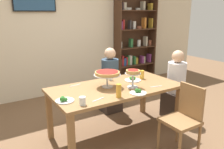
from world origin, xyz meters
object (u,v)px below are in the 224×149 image
at_px(bookshelf, 134,39).
at_px(diner_far_right, 110,85).
at_px(personal_pizza_stand, 133,74).
at_px(cutlery_fork_near, 98,100).
at_px(chair_near_right, 184,116).
at_px(salad_plate_near_diner, 138,92).
at_px(dining_table, 116,92).
at_px(beer_glass_amber_tall, 142,75).
at_px(cutlery_knife_far, 75,85).
at_px(water_glass_clear_near, 82,101).
at_px(salad_plate_spare, 64,100).
at_px(cutlery_fork_far, 156,86).
at_px(diner_head_east, 176,89).
at_px(water_glass_clear_far, 111,77).
at_px(beer_glass_amber_short, 119,91).
at_px(salad_plate_far_diner, 133,79).
at_px(cutlery_knife_near, 136,75).
at_px(deep_dish_pizza_stand, 107,74).

relative_size(bookshelf, diner_far_right, 1.92).
bearing_deg(personal_pizza_stand, cutlery_fork_near, -166.41).
bearing_deg(chair_near_right, salad_plate_near_diner, 46.78).
bearing_deg(dining_table, beer_glass_amber_tall, 11.20).
bearing_deg(cutlery_knife_far, beer_glass_amber_tall, 156.84).
xyz_separation_m(dining_table, water_glass_clear_near, (-0.67, -0.35, 0.13)).
distance_m(salad_plate_spare, cutlery_fork_far, 1.28).
bearing_deg(cutlery_fork_far, bookshelf, 73.23).
height_order(diner_head_east, personal_pizza_stand, diner_head_east).
height_order(chair_near_right, water_glass_clear_far, chair_near_right).
height_order(chair_near_right, water_glass_clear_near, chair_near_right).
bearing_deg(diner_far_right, salad_plate_near_diner, -14.24).
height_order(salad_plate_spare, beer_glass_amber_tall, beer_glass_amber_tall).
height_order(chair_near_right, beer_glass_amber_short, beer_glass_amber_short).
bearing_deg(cutlery_fork_far, beer_glass_amber_tall, 92.66).
bearing_deg(salad_plate_spare, salad_plate_far_diner, 12.09).
distance_m(diner_head_east, cutlery_knife_near, 0.71).
distance_m(personal_pizza_stand, cutlery_fork_far, 0.38).
bearing_deg(cutlery_knife_far, salad_plate_spare, 44.63).
bearing_deg(cutlery_fork_near, salad_plate_far_diner, 11.08).
bearing_deg(deep_dish_pizza_stand, chair_near_right, -53.15).
height_order(dining_table, cutlery_knife_near, cutlery_knife_near).
relative_size(cutlery_fork_near, cutlery_fork_far, 1.00).
distance_m(beer_glass_amber_short, cutlery_knife_near, 1.05).
xyz_separation_m(dining_table, cutlery_knife_far, (-0.46, 0.34, 0.09)).
distance_m(salad_plate_far_diner, salad_plate_spare, 1.20).
relative_size(personal_pizza_stand, cutlery_fork_near, 1.38).
distance_m(diner_far_right, water_glass_clear_far, 0.63).
bearing_deg(salad_plate_near_diner, diner_head_east, 18.22).
bearing_deg(diner_far_right, chair_near_right, 4.80).
height_order(diner_far_right, cutlery_knife_near, diner_far_right).
bearing_deg(cutlery_knife_near, chair_near_right, 95.31).
xyz_separation_m(chair_near_right, cutlery_knife_near, (0.09, 1.11, 0.26)).
distance_m(diner_head_east, water_glass_clear_far, 1.16).
xyz_separation_m(water_glass_clear_near, cutlery_knife_near, (1.27, 0.67, -0.04)).
xyz_separation_m(chair_near_right, salad_plate_far_diner, (-0.14, 0.89, 0.27)).
bearing_deg(deep_dish_pizza_stand, cutlery_knife_near, 21.11).
bearing_deg(salad_plate_far_diner, diner_head_east, -9.18).
xyz_separation_m(water_glass_clear_near, water_glass_clear_far, (0.77, 0.65, 0.00)).
distance_m(salad_plate_far_diner, cutlery_knife_far, 0.86).
bearing_deg(cutlery_knife_near, deep_dish_pizza_stand, 31.17).
bearing_deg(cutlery_knife_far, water_glass_clear_far, 165.66).
bearing_deg(deep_dish_pizza_stand, cutlery_fork_near, -133.95).
height_order(deep_dish_pizza_stand, salad_plate_far_diner, deep_dish_pizza_stand).
distance_m(salad_plate_near_diner, cutlery_fork_far, 0.39).
relative_size(personal_pizza_stand, water_glass_clear_far, 2.38).
xyz_separation_m(diner_head_east, water_glass_clear_far, (-1.07, 0.33, 0.30)).
xyz_separation_m(dining_table, cutlery_fork_far, (0.47, -0.30, 0.09)).
height_order(chair_near_right, cutlery_knife_near, chair_near_right).
distance_m(cutlery_fork_near, cutlery_fork_far, 0.92).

